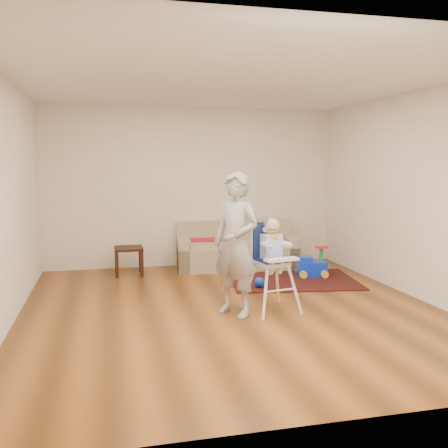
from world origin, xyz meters
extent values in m
plane|color=#552E0F|center=(0.00, 0.00, 0.00)|extent=(5.50, 5.50, 0.00)
cube|color=silver|center=(0.00, 2.75, 1.35)|extent=(5.00, 0.04, 2.70)
cube|color=silver|center=(-2.50, 0.00, 1.35)|extent=(0.04, 5.50, 2.70)
cube|color=silver|center=(2.50, 0.00, 1.35)|extent=(0.04, 5.50, 2.70)
cube|color=white|center=(0.00, 0.00, 2.70)|extent=(5.00, 5.50, 0.04)
cube|color=red|center=(0.13, 2.25, 0.51)|extent=(0.48, 0.33, 0.04)
cube|color=black|center=(1.27, 1.24, 0.01)|extent=(2.05, 1.66, 0.02)
sphere|color=#0D37EA|center=(0.63, 0.89, 0.09)|extent=(0.15, 0.15, 0.15)
cylinder|color=#0D37EA|center=(0.39, -0.28, 1.01)|extent=(0.04, 0.12, 0.01)
imported|color=#949496|center=(-0.01, -0.21, 0.83)|extent=(0.69, 0.73, 1.67)
camera|label=1|loc=(-1.45, -5.73, 1.78)|focal=40.00mm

